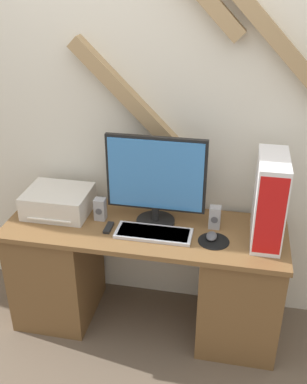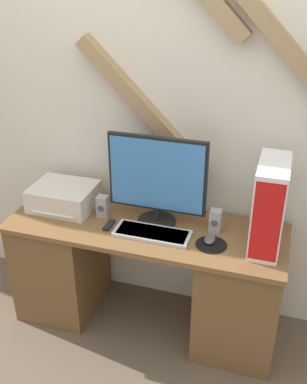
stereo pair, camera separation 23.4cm
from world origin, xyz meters
name	(u,v)px [view 2 (the right image)]	position (x,y,z in m)	size (l,w,h in m)	color
ground_plane	(131,351)	(0.00, 0.00, 0.00)	(12.00, 12.00, 0.00)	brown
wall_back	(163,102)	(0.00, 0.61, 1.36)	(6.40, 0.13, 2.70)	silver
desk	(145,274)	(0.00, 0.28, 0.37)	(1.63, 0.56, 0.72)	brown
monitor	(157,179)	(0.05, 0.34, 1.00)	(0.57, 0.23, 0.53)	black
keyboard	(152,233)	(0.07, 0.20, 0.73)	(0.43, 0.17, 0.02)	silver
mousepad	(211,245)	(0.40, 0.20, 0.72)	(0.17, 0.17, 0.00)	black
mouse	(210,239)	(0.39, 0.23, 0.74)	(0.06, 0.09, 0.03)	#4C4C51
computer_tower	(269,206)	(0.68, 0.29, 0.96)	(0.16, 0.37, 0.48)	white
printer	(64,197)	(-0.55, 0.34, 0.79)	(0.38, 0.32, 0.14)	beige
speaker_left	(103,206)	(-0.27, 0.31, 0.79)	(0.06, 0.06, 0.13)	#99999E
speaker_right	(215,221)	(0.39, 0.35, 0.79)	(0.06, 0.06, 0.13)	#99999E
remote_control	(109,225)	(-0.20, 0.21, 0.73)	(0.04, 0.11, 0.02)	black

